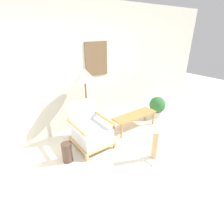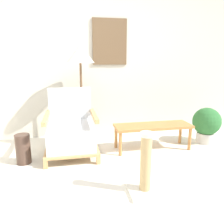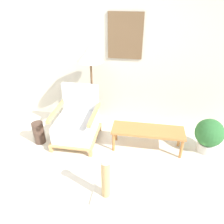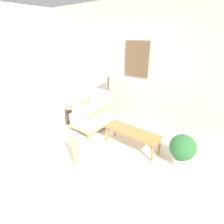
{
  "view_description": "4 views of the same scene",
  "coord_description": "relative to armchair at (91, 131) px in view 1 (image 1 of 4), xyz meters",
  "views": [
    {
      "loc": [
        -1.87,
        -1.37,
        2.16
      ],
      "look_at": [
        0.14,
        1.31,
        0.55
      ],
      "focal_mm": 28.0,
      "sensor_mm": 36.0,
      "label": 1
    },
    {
      "loc": [
        -0.43,
        -1.61,
        1.24
      ],
      "look_at": [
        0.14,
        1.31,
        0.55
      ],
      "focal_mm": 35.0,
      "sensor_mm": 36.0,
      "label": 2
    },
    {
      "loc": [
        0.61,
        -1.57,
        2.27
      ],
      "look_at": [
        0.14,
        1.31,
        0.55
      ],
      "focal_mm": 35.0,
      "sensor_mm": 36.0,
      "label": 3
    },
    {
      "loc": [
        2.2,
        -1.27,
        2.01
      ],
      "look_at": [
        0.14,
        1.31,
        0.55
      ],
      "focal_mm": 28.0,
      "sensor_mm": 36.0,
      "label": 4
    }
  ],
  "objects": [
    {
      "name": "vase",
      "position": [
        -0.59,
        -0.18,
        -0.13
      ],
      "size": [
        0.18,
        0.18,
        0.37
      ],
      "primitive_type": "cylinder",
      "color": "#473328",
      "rests_on": "ground_plane"
    },
    {
      "name": "scratching_post",
      "position": [
        0.68,
        -1.06,
        -0.09
      ],
      "size": [
        0.32,
        0.32,
        0.61
      ],
      "color": "beige",
      "rests_on": "ground_plane"
    },
    {
      "name": "potted_plant",
      "position": [
        2.06,
        0.04,
        -0.01
      ],
      "size": [
        0.43,
        0.43,
        0.55
      ],
      "color": "beige",
      "rests_on": "ground_plane"
    },
    {
      "name": "coffee_table",
      "position": [
        1.15,
        -0.06,
        -0.0
      ],
      "size": [
        1.1,
        0.36,
        0.36
      ],
      "color": "#B2753D",
      "rests_on": "ground_plane"
    },
    {
      "name": "ground_plane",
      "position": [
        0.43,
        -1.26,
        -0.32
      ],
      "size": [
        14.0,
        14.0,
        0.0
      ],
      "primitive_type": "plane",
      "color": "silver"
    },
    {
      "name": "floor_lamp",
      "position": [
        0.17,
        0.42,
        0.96
      ],
      "size": [
        0.41,
        0.41,
        1.46
      ],
      "color": "brown",
      "rests_on": "ground_plane"
    },
    {
      "name": "wall_back",
      "position": [
        0.43,
        0.8,
        1.03
      ],
      "size": [
        8.0,
        0.09,
        2.7
      ],
      "color": "beige",
      "rests_on": "ground_plane"
    },
    {
      "name": "armchair",
      "position": [
        0.0,
        0.0,
        0.0
      ],
      "size": [
        0.68,
        0.75,
        0.87
      ],
      "color": "tan",
      "rests_on": "ground_plane"
    }
  ]
}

